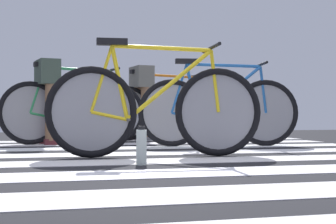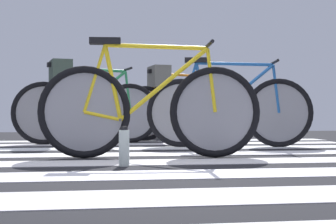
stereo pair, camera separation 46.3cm
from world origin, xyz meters
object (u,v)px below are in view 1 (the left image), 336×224
cyclist_3_of_4 (48,90)px  bicycle_4_of_4 (164,111)px  cyclist_4_of_4 (142,93)px  bicycle_1_of_4 (156,109)px  bicycle_3_of_4 (74,111)px  water_bottle (141,146)px  bicycle_2_of_4 (219,110)px

cyclist_3_of_4 → bicycle_4_of_4: (1.54, 0.73, -0.24)m
cyclist_4_of_4 → bicycle_1_of_4: bearing=-107.1°
bicycle_3_of_4 → water_bottle: size_ratio=6.59×
bicycle_2_of_4 → bicycle_4_of_4: size_ratio=1.00×
bicycle_2_of_4 → cyclist_4_of_4: size_ratio=1.76×
bicycle_3_of_4 → cyclist_3_of_4: 0.39m
bicycle_3_of_4 → cyclist_4_of_4: 1.14m
bicycle_1_of_4 → cyclist_4_of_4: (0.43, 2.71, 0.25)m
bicycle_3_of_4 → water_bottle: 2.72m
bicycle_3_of_4 → cyclist_3_of_4: size_ratio=1.78×
cyclist_4_of_4 → bicycle_4_of_4: bearing=0.0°
bicycle_2_of_4 → cyclist_3_of_4: bearing=164.8°
water_bottle → cyclist_4_of_4: bearing=78.6°
bicycle_3_of_4 → cyclist_4_of_4: (0.92, 0.62, 0.25)m
bicycle_1_of_4 → bicycle_3_of_4: (-0.49, 2.08, 0.00)m
bicycle_4_of_4 → water_bottle: bicycle_4_of_4 is taller
bicycle_4_of_4 → cyclist_4_of_4: size_ratio=1.76×
bicycle_4_of_4 → water_bottle: 3.51m
bicycle_3_of_4 → cyclist_4_of_4: size_ratio=1.75×
cyclist_3_of_4 → bicycle_4_of_4: bearing=14.1°
cyclist_3_of_4 → cyclist_4_of_4: bearing=17.9°
cyclist_4_of_4 → water_bottle: cyclist_4_of_4 is taller
bicycle_3_of_4 → bicycle_4_of_4: (1.23, 0.67, 0.00)m
cyclist_3_of_4 → water_bottle: bearing=-89.3°
bicycle_2_of_4 → bicycle_3_of_4: 1.70m
cyclist_4_of_4 → water_bottle: size_ratio=3.76×
bicycle_1_of_4 → cyclist_3_of_4: bearing=116.1°
bicycle_1_of_4 → cyclist_3_of_4: size_ratio=1.80×
cyclist_3_of_4 → cyclist_4_of_4: size_ratio=0.98×
cyclist_4_of_4 → water_bottle: 3.42m
bicycle_2_of_4 → bicycle_3_of_4: bearing=158.7°
bicycle_4_of_4 → cyclist_4_of_4: cyclist_4_of_4 is taller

